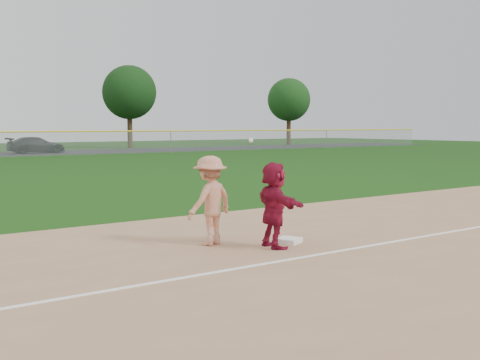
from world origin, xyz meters
TOP-DOWN VIEW (x-y plane):
  - ground at (0.00, 0.00)m, footprint 160.00×160.00m
  - foul_line at (0.00, -0.80)m, footprint 60.00×0.10m
  - first_base at (0.49, 0.43)m, footprint 0.60×0.60m
  - base_runner at (-0.06, 0.24)m, footprint 0.83×1.69m
  - car_right at (9.30, 45.62)m, footprint 5.10×2.19m
  - first_base_play at (-0.95, 1.24)m, footprint 1.34×1.10m
  - tree_3 at (22.00, 52.80)m, footprint 6.00×6.00m
  - tree_4 at (44.00, 51.20)m, footprint 5.60×5.60m

SIDE VIEW (x-z plane):
  - ground at x=0.00m, z-range 0.00..0.00m
  - foul_line at x=0.00m, z-range 0.02..0.03m
  - first_base at x=0.49m, z-range 0.02..0.12m
  - car_right at x=9.30m, z-range 0.01..1.48m
  - base_runner at x=-0.06m, z-range 0.02..1.76m
  - first_base_play at x=-0.95m, z-range -0.16..2.05m
  - tree_4 at x=44.00m, z-range 1.51..10.18m
  - tree_3 at x=22.00m, z-range 1.57..10.76m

